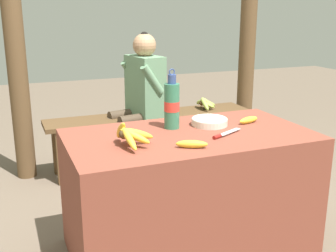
{
  "coord_description": "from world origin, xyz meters",
  "views": [
    {
      "loc": [
        -0.9,
        -1.94,
        1.33
      ],
      "look_at": [
        -0.11,
        0.05,
        0.72
      ],
      "focal_mm": 45.0,
      "sensor_mm": 36.0,
      "label": 1
    }
  ],
  "objects_px": {
    "banana_bunch_ripe": "(130,134)",
    "water_bottle": "(172,105)",
    "loose_banana_front": "(192,144)",
    "banana_bunch_green": "(205,103)",
    "knife": "(223,134)",
    "serving_bowl": "(209,121)",
    "wooden_bench": "(150,123)",
    "support_post_near": "(13,23)",
    "seated_vendor": "(140,92)",
    "loose_banana_side": "(249,120)",
    "support_post_far": "(249,20)"
  },
  "relations": [
    {
      "from": "banana_bunch_green",
      "to": "seated_vendor",
      "type": "bearing_deg",
      "value": -176.28
    },
    {
      "from": "wooden_bench",
      "to": "support_post_far",
      "type": "relative_size",
      "value": 0.72
    },
    {
      "from": "loose_banana_front",
      "to": "banana_bunch_green",
      "type": "xyz_separation_m",
      "value": [
        0.84,
        1.52,
        -0.19
      ]
    },
    {
      "from": "water_bottle",
      "to": "wooden_bench",
      "type": "xyz_separation_m",
      "value": [
        0.28,
        1.17,
        -0.43
      ]
    },
    {
      "from": "knife",
      "to": "support_post_far",
      "type": "relative_size",
      "value": 0.09
    },
    {
      "from": "serving_bowl",
      "to": "wooden_bench",
      "type": "distance_m",
      "value": 1.24
    },
    {
      "from": "water_bottle",
      "to": "banana_bunch_green",
      "type": "distance_m",
      "value": 1.45
    },
    {
      "from": "wooden_bench",
      "to": "support_post_far",
      "type": "bearing_deg",
      "value": 8.74
    },
    {
      "from": "water_bottle",
      "to": "support_post_near",
      "type": "relative_size",
      "value": 0.14
    },
    {
      "from": "support_post_near",
      "to": "seated_vendor",
      "type": "bearing_deg",
      "value": -12.18
    },
    {
      "from": "banana_bunch_ripe",
      "to": "loose_banana_side",
      "type": "distance_m",
      "value": 0.77
    },
    {
      "from": "water_bottle",
      "to": "support_post_near",
      "type": "height_order",
      "value": "support_post_near"
    },
    {
      "from": "wooden_bench",
      "to": "support_post_near",
      "type": "height_order",
      "value": "support_post_near"
    },
    {
      "from": "wooden_bench",
      "to": "loose_banana_side",
      "type": "bearing_deg",
      "value": -82.38
    },
    {
      "from": "loose_banana_side",
      "to": "seated_vendor",
      "type": "height_order",
      "value": "seated_vendor"
    },
    {
      "from": "water_bottle",
      "to": "seated_vendor",
      "type": "relative_size",
      "value": 0.29
    },
    {
      "from": "loose_banana_side",
      "to": "loose_banana_front",
      "type": "bearing_deg",
      "value": -150.12
    },
    {
      "from": "serving_bowl",
      "to": "knife",
      "type": "relative_size",
      "value": 0.96
    },
    {
      "from": "support_post_near",
      "to": "support_post_far",
      "type": "distance_m",
      "value": 2.03
    },
    {
      "from": "loose_banana_side",
      "to": "knife",
      "type": "distance_m",
      "value": 0.31
    },
    {
      "from": "loose_banana_side",
      "to": "knife",
      "type": "relative_size",
      "value": 0.69
    },
    {
      "from": "support_post_far",
      "to": "serving_bowl",
      "type": "bearing_deg",
      "value": -128.59
    },
    {
      "from": "knife",
      "to": "banana_bunch_ripe",
      "type": "bearing_deg",
      "value": 150.01
    },
    {
      "from": "banana_bunch_green",
      "to": "loose_banana_front",
      "type": "bearing_deg",
      "value": -118.77
    },
    {
      "from": "support_post_near",
      "to": "wooden_bench",
      "type": "bearing_deg",
      "value": -8.74
    },
    {
      "from": "banana_bunch_green",
      "to": "support_post_far",
      "type": "bearing_deg",
      "value": 17.36
    },
    {
      "from": "seated_vendor",
      "to": "support_post_near",
      "type": "relative_size",
      "value": 0.47
    },
    {
      "from": "support_post_far",
      "to": "seated_vendor",
      "type": "bearing_deg",
      "value": -169.95
    },
    {
      "from": "wooden_bench",
      "to": "support_post_far",
      "type": "xyz_separation_m",
      "value": [
        1.02,
        0.16,
        0.83
      ]
    },
    {
      "from": "loose_banana_front",
      "to": "seated_vendor",
      "type": "bearing_deg",
      "value": 81.32
    },
    {
      "from": "support_post_near",
      "to": "loose_banana_side",
      "type": "bearing_deg",
      "value": -49.79
    },
    {
      "from": "banana_bunch_ripe",
      "to": "banana_bunch_green",
      "type": "bearing_deg",
      "value": 51.55
    },
    {
      "from": "banana_bunch_ripe",
      "to": "water_bottle",
      "type": "relative_size",
      "value": 0.81
    },
    {
      "from": "banana_bunch_ripe",
      "to": "seated_vendor",
      "type": "distance_m",
      "value": 1.43
    },
    {
      "from": "water_bottle",
      "to": "loose_banana_front",
      "type": "relative_size",
      "value": 2.15
    },
    {
      "from": "banana_bunch_green",
      "to": "support_post_near",
      "type": "xyz_separation_m",
      "value": [
        -1.53,
        0.16,
        0.7
      ]
    },
    {
      "from": "loose_banana_side",
      "to": "support_post_far",
      "type": "xyz_separation_m",
      "value": [
        0.85,
        1.4,
        0.51
      ]
    },
    {
      "from": "knife",
      "to": "banana_bunch_green",
      "type": "xyz_separation_m",
      "value": [
        0.61,
        1.41,
        -0.18
      ]
    },
    {
      "from": "banana_bunch_ripe",
      "to": "water_bottle",
      "type": "xyz_separation_m",
      "value": [
        0.3,
        0.21,
        0.07
      ]
    },
    {
      "from": "seated_vendor",
      "to": "support_post_far",
      "type": "relative_size",
      "value": 0.47
    },
    {
      "from": "loose_banana_side",
      "to": "knife",
      "type": "xyz_separation_m",
      "value": [
        -0.26,
        -0.17,
        -0.01
      ]
    },
    {
      "from": "seated_vendor",
      "to": "banana_bunch_green",
      "type": "height_order",
      "value": "seated_vendor"
    },
    {
      "from": "serving_bowl",
      "to": "wooden_bench",
      "type": "bearing_deg",
      "value": 86.96
    },
    {
      "from": "banana_bunch_ripe",
      "to": "serving_bowl",
      "type": "height_order",
      "value": "banana_bunch_ripe"
    },
    {
      "from": "water_bottle",
      "to": "knife",
      "type": "bearing_deg",
      "value": -52.05
    },
    {
      "from": "banana_bunch_ripe",
      "to": "loose_banana_front",
      "type": "xyz_separation_m",
      "value": [
        0.26,
        -0.14,
        -0.04
      ]
    },
    {
      "from": "loose_banana_side",
      "to": "support_post_far",
      "type": "relative_size",
      "value": 0.06
    },
    {
      "from": "loose_banana_side",
      "to": "serving_bowl",
      "type": "bearing_deg",
      "value": 168.8
    },
    {
      "from": "serving_bowl",
      "to": "support_post_near",
      "type": "bearing_deg",
      "value": 125.14
    },
    {
      "from": "loose_banana_front",
      "to": "support_post_far",
      "type": "height_order",
      "value": "support_post_far"
    }
  ]
}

